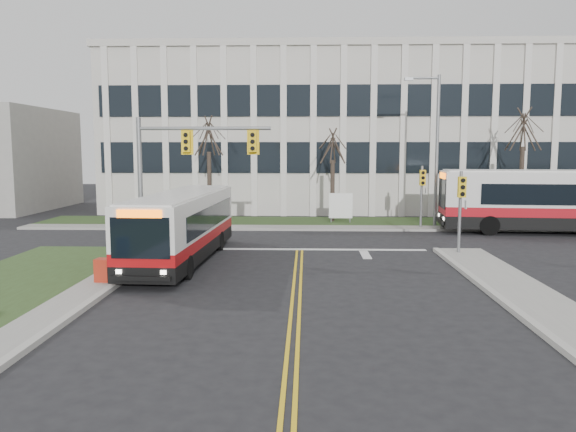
# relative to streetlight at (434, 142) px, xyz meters

# --- Properties ---
(ground) EXTENTS (120.00, 120.00, 0.00)m
(ground) POSITION_rel_streetlight_xyz_m (-8.03, -16.20, -5.19)
(ground) COLOR black
(ground) RESTS_ON ground
(sidewalk_west) EXTENTS (1.20, 26.00, 0.14)m
(sidewalk_west) POSITION_rel_streetlight_xyz_m (-15.03, -21.20, -5.12)
(sidewalk_west) COLOR #9E9B93
(sidewalk_west) RESTS_ON ground
(sidewalk_cross) EXTENTS (44.00, 1.60, 0.14)m
(sidewalk_cross) POSITION_rel_streetlight_xyz_m (-3.03, -1.00, -5.12)
(sidewalk_cross) COLOR #9E9B93
(sidewalk_cross) RESTS_ON ground
(building_lawn) EXTENTS (44.00, 5.00, 0.12)m
(building_lawn) POSITION_rel_streetlight_xyz_m (-3.03, 1.80, -5.13)
(building_lawn) COLOR #2F431C
(building_lawn) RESTS_ON ground
(office_building) EXTENTS (40.00, 16.00, 12.00)m
(office_building) POSITION_rel_streetlight_xyz_m (-3.03, 13.80, 0.81)
(office_building) COLOR beige
(office_building) RESTS_ON ground
(mast_arm_signal) EXTENTS (6.11, 0.38, 6.20)m
(mast_arm_signal) POSITION_rel_streetlight_xyz_m (-13.65, -9.04, -0.94)
(mast_arm_signal) COLOR slate
(mast_arm_signal) RESTS_ON ground
(signal_pole_near) EXTENTS (0.34, 0.39, 3.80)m
(signal_pole_near) POSITION_rel_streetlight_xyz_m (-0.83, -9.30, -2.69)
(signal_pole_near) COLOR slate
(signal_pole_near) RESTS_ON ground
(signal_pole_far) EXTENTS (0.34, 0.39, 3.80)m
(signal_pole_far) POSITION_rel_streetlight_xyz_m (-0.83, -0.80, -2.69)
(signal_pole_far) COLOR slate
(signal_pole_far) RESTS_ON ground
(streetlight) EXTENTS (2.15, 0.25, 9.20)m
(streetlight) POSITION_rel_streetlight_xyz_m (0.00, 0.00, 0.00)
(streetlight) COLOR slate
(streetlight) RESTS_ON ground
(directory_sign) EXTENTS (1.50, 0.12, 2.00)m
(directory_sign) POSITION_rel_streetlight_xyz_m (-5.53, 1.30, -4.02)
(directory_sign) COLOR slate
(directory_sign) RESTS_ON ground
(tree_left) EXTENTS (1.80, 1.80, 7.70)m
(tree_left) POSITION_rel_streetlight_xyz_m (-14.03, 1.80, 0.32)
(tree_left) COLOR #42352B
(tree_left) RESTS_ON ground
(tree_mid) EXTENTS (1.80, 1.80, 6.82)m
(tree_mid) POSITION_rel_streetlight_xyz_m (-6.03, 2.00, -0.31)
(tree_mid) COLOR #42352B
(tree_mid) RESTS_ON ground
(tree_right) EXTENTS (1.80, 1.80, 8.25)m
(tree_right) POSITION_rel_streetlight_xyz_m (5.97, 1.80, 0.71)
(tree_right) COLOR #42352B
(tree_right) RESTS_ON ground
(bus_main) EXTENTS (2.75, 10.80, 2.86)m
(bus_main) POSITION_rel_streetlight_xyz_m (-12.99, -10.95, -3.77)
(bus_main) COLOR silver
(bus_main) RESTS_ON ground
(bus_cross) EXTENTS (13.40, 4.01, 3.52)m
(bus_cross) POSITION_rel_streetlight_xyz_m (6.77, -2.20, -3.43)
(bus_cross) COLOR silver
(bus_cross) RESTS_ON ground
(newspaper_box_red) EXTENTS (0.55, 0.50, 0.95)m
(newspaper_box_red) POSITION_rel_streetlight_xyz_m (-14.83, -15.36, -4.72)
(newspaper_box_red) COLOR #A32615
(newspaper_box_red) RESTS_ON ground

